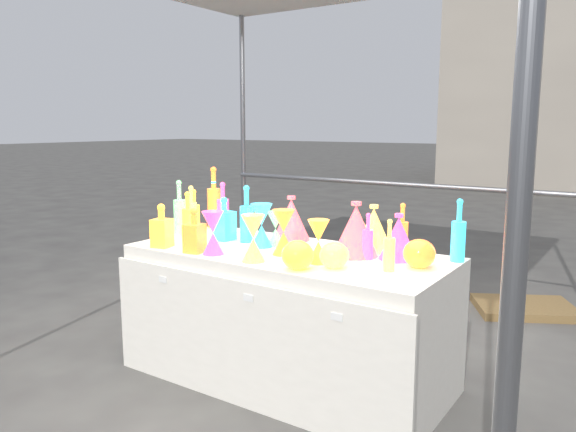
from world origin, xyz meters
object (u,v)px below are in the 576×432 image
Objects in this scene: bottle_0 at (194,210)px; hourglass_0 at (283,232)px; cardboard_box_closed at (312,264)px; decanter_0 at (162,225)px; globe_0 at (298,257)px; lampshade_0 at (291,218)px; display_table at (287,316)px.

bottle_0 is 1.14× the size of hourglass_0.
cardboard_box_closed is 1.85× the size of bottle_0.
cardboard_box_closed is at bearing 83.40° from decanter_0.
bottle_0 reaches higher than hourglass_0.
globe_0 is (1.15, -2.02, 0.63)m from cardboard_box_closed.
hourglass_0 is 0.33m from globe_0.
bottle_0 is at bearing 157.66° from globe_0.
decanter_0 is at bearing -68.45° from bottle_0.
lampshade_0 is (0.69, 0.13, -0.00)m from bottle_0.
display_table is at bearing 131.46° from globe_0.
decanter_0 is 0.78m from lampshade_0.
hourglass_0 is at bearing -14.76° from bottle_0.
display_table is 6.79× the size of lampshade_0.
bottle_0 is (0.04, -1.56, 0.70)m from cardboard_box_closed.
lampshade_0 is (-0.16, 0.29, 0.51)m from display_table.
globe_0 is (1.11, -0.46, -0.08)m from bottle_0.
cardboard_box_closed is 2.41m from globe_0.
globe_0 is at bearing -12.37° from decanter_0.
cardboard_box_closed is at bearing 91.36° from bottle_0.
lampshade_0 is (-0.19, 0.36, 0.01)m from hourglass_0.
hourglass_0 is at bearing 5.90° from decanter_0.
bottle_0 is at bearing 165.24° from hourglass_0.
globe_0 is at bearing -43.58° from hourglass_0.
lampshade_0 is (0.50, 0.59, 0.01)m from decanter_0.
display_table is 1.01m from bottle_0.
display_table is at bearing -10.72° from bottle_0.
hourglass_0 is at bearing -40.92° from lampshade_0.
display_table is at bearing -40.47° from cardboard_box_closed.
display_table is 1.95m from cardboard_box_closed.
display_table is 0.50m from hourglass_0.
display_table is 0.89m from decanter_0.
hourglass_0 is 1.55× the size of globe_0.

